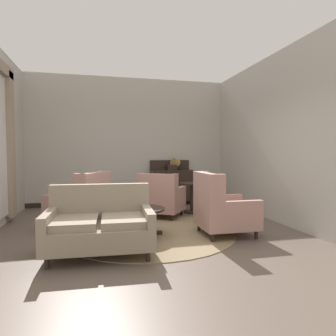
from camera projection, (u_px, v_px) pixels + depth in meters
ground at (152, 237)px, 4.86m from camera, size 9.21×9.21×0.00m
wall_back at (129, 142)px, 7.97m from camera, size 5.45×0.08×3.36m
wall_right at (265, 139)px, 6.35m from camera, size 0.08×4.60×3.36m
baseboard_back at (130, 202)px, 8.00m from camera, size 5.29×0.03×0.12m
area_rug at (149, 232)px, 5.15m from camera, size 2.97×2.97×0.01m
coffee_table at (141, 214)px, 4.92m from camera, size 0.80×0.80×0.47m
porcelain_vase at (140, 199)px, 4.96m from camera, size 0.19×0.19×0.32m
settee at (100, 226)px, 4.04m from camera, size 1.44×0.97×0.92m
armchair_foreground_right at (82, 205)px, 5.36m from camera, size 1.19×1.16×1.03m
armchair_far_left at (221, 210)px, 4.96m from camera, size 0.90×0.81×1.05m
armchair_back_corner at (161, 198)px, 6.33m from camera, size 1.14×1.14×0.95m
side_table at (192, 195)px, 6.85m from camera, size 0.56×0.56×0.69m
sideboard at (171, 185)px, 8.00m from camera, size 1.09×0.41×1.18m
gramophone at (174, 162)px, 7.90m from camera, size 0.42×0.47×0.47m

